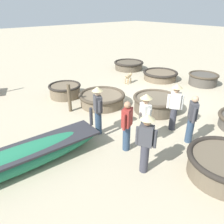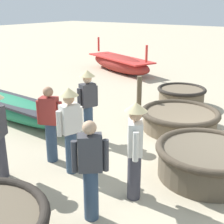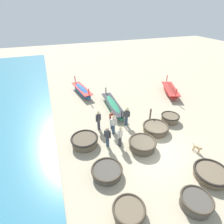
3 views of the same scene
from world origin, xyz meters
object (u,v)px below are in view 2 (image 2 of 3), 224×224
Objects in this scene: fisherman_with_hat at (88,101)px; fisherman_standing_right at (135,145)px; long_boat_white_hull at (8,106)px; mooring_post_inland at (139,96)px; fisherman_crouching at (50,123)px; long_boat_green_hull at (120,63)px; coracle_weathered at (181,96)px; fisherman_hauling at (70,125)px; fisherman_standing_left at (90,169)px; coracle_front_right at (206,160)px; coracle_center at (180,119)px.

fisherman_with_hat is 2.56m from fisherman_standing_right.
mooring_post_inland reaches higher than long_boat_white_hull.
long_boat_green_hull is at bearing 24.68° from fisherman_crouching.
mooring_post_inland is (-1.55, 0.64, 0.26)m from coracle_weathered.
long_boat_green_hull reaches higher than mooring_post_inland.
fisherman_hauling reaches higher than fisherman_standing_left.
mooring_post_inland is at bearing 50.99° from coracle_front_right.
long_boat_green_hull is (5.09, 5.21, 0.13)m from coracle_center.
long_boat_white_hull is 2.90m from fisherman_with_hat.
coracle_weathered is at bearing 10.50° from fisherman_standing_left.
coracle_weathered is 2.02m from coracle_center.
long_boat_white_hull is 5.16m from fisherman_standing_right.
fisherman_standing_left is at bearing -169.50° from coracle_weathered.
fisherman_with_hat reaches higher than fisherman_crouching.
coracle_center is 1.46m from mooring_post_inland.
fisherman_standing_right is at bearing -145.12° from long_boat_green_hull.
mooring_post_inland is at bearing 21.65° from fisherman_standing_left.
fisherman_hauling reaches higher than fisherman_crouching.
fisherman_standing_right is 1.44× the size of mooring_post_inland.
fisherman_hauling is (-8.27, -4.39, 0.54)m from long_boat_green_hull.
coracle_front_right is 0.36× the size of long_boat_white_hull.
long_boat_green_hull is at bearing 38.70° from mooring_post_inland.
long_boat_white_hull is 3.14× the size of fisherman_hauling.
fisherman_hauling is 1.45m from fisherman_standing_left.
coracle_weathered is 0.35× the size of long_boat_green_hull.
coracle_front_right is at bearing -66.85° from fisherman_crouching.
long_boat_white_hull reaches higher than coracle_center.
coracle_front_right is 5.69m from long_boat_white_hull.
long_boat_white_hull is at bearing 113.73° from coracle_center.
long_boat_white_hull reaches higher than coracle_front_right.
fisherman_standing_left is at bearing -118.31° from fisherman_crouching.
long_boat_white_hull is at bearing 65.68° from fisherman_standing_left.
fisherman_with_hat is (0.09, 2.86, 0.62)m from coracle_front_right.
fisherman_standing_right is at bearing -92.04° from fisherman_hauling.
fisherman_standing_left is at bearing -148.70° from long_boat_green_hull.
coracle_weathered is 5.02m from fisherman_crouching.
coracle_front_right is at bearing -136.83° from long_boat_green_hull.
fisherman_with_hat is (0.12, -2.83, 0.62)m from long_boat_white_hull.
long_boat_green_hull reaches higher than coracle_front_right.
long_boat_green_hull is 2.59× the size of fisherman_hauling.
coracle_weathered is 6.04m from fisherman_standing_left.
coracle_center is 7.29m from long_boat_green_hull.
fisherman_hauling is 0.66m from fisherman_crouching.
fisherman_hauling is 1.06× the size of fisherman_crouching.
fisherman_standing_right is at bearing -17.12° from fisherman_standing_left.
coracle_front_right is at bearing -91.73° from fisherman_with_hat.
long_boat_green_hull is 2.59× the size of fisherman_with_hat.
fisherman_with_hat is at bearing -87.49° from long_boat_white_hull.
long_boat_white_hull is 3.14× the size of fisherman_with_hat.
fisherman_with_hat is 2.93m from fisherman_standing_left.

